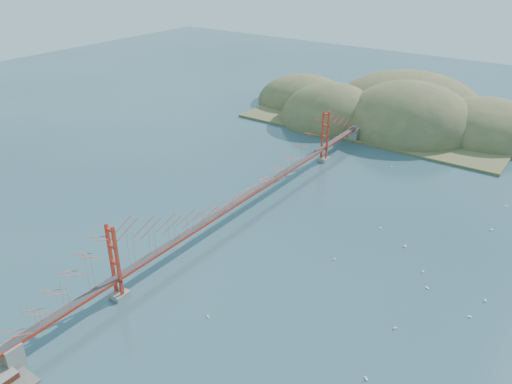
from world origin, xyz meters
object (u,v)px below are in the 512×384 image
Objects in this scene: bridge at (246,178)px; fort at (1,373)px; sailboat_1 at (423,271)px; sailboat_2 at (366,378)px; sailboat_0 at (335,259)px.

bridge reaches higher than fort.
bridge is 152.98× the size of sailboat_1.
bridge is 33.86m from sailboat_1.
sailboat_2 is at bearing -34.36° from bridge.
sailboat_1 is at bearing 93.75° from sailboat_2.
sailboat_2 is (1.60, -24.36, 0.01)m from sailboat_1.
sailboat_2 is at bearing 35.19° from fort.
bridge is 157.49× the size of sailboat_0.
sailboat_0 is at bearing -158.76° from sailboat_1.
sailboat_0 is (20.58, -4.29, -6.87)m from bridge.
bridge is at bearing 90.48° from fort.
sailboat_0 is (20.18, 43.69, -0.53)m from fort.
bridge is at bearing 168.22° from sailboat_0.
fort reaches higher than sailboat_2.
fort is 6.17× the size of sailboat_0.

